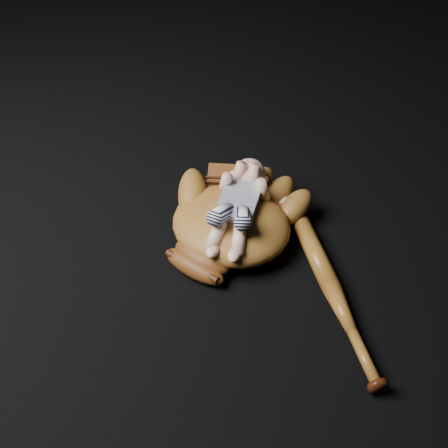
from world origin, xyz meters
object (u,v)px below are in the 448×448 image
Objects in this scene: baseball_bat at (335,296)px; baseball at (287,210)px; baseball_glove at (231,220)px; newborn_baby at (237,206)px.

baseball_bat is 6.95× the size of baseball.
baseball_glove is 1.32× the size of newborn_baby.
baseball_glove is 6.05× the size of baseball.
newborn_baby is 0.18m from baseball.
baseball_glove reaches higher than baseball_bat.
baseball_glove reaches higher than baseball.
baseball_glove is at bearing -173.44° from newborn_baby.
newborn_baby is at bearing -136.92° from baseball.
baseball_glove is 0.05m from newborn_baby.
baseball is (0.13, 0.11, -0.03)m from baseball_glove.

